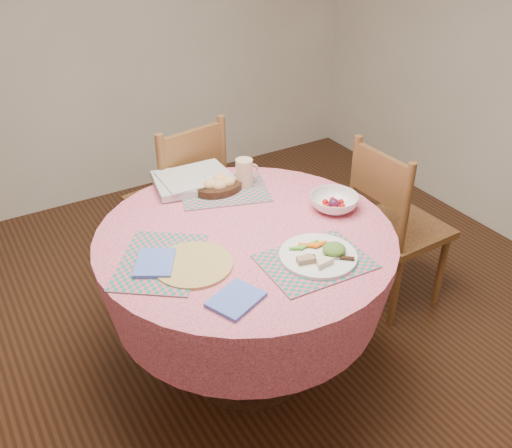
# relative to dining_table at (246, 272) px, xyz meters

# --- Properties ---
(ground) EXTENTS (4.00, 4.00, 0.00)m
(ground) POSITION_rel_dining_table_xyz_m (0.00, 0.00, -0.56)
(ground) COLOR #331C0F
(ground) RESTS_ON ground
(dining_table) EXTENTS (1.24, 1.24, 0.75)m
(dining_table) POSITION_rel_dining_table_xyz_m (0.00, 0.00, 0.00)
(dining_table) COLOR pink
(dining_table) RESTS_ON ground
(chair_right) EXTENTS (0.43, 0.44, 0.93)m
(chair_right) POSITION_rel_dining_table_xyz_m (0.90, 0.05, -0.07)
(chair_right) COLOR brown
(chair_right) RESTS_ON ground
(chair_back) EXTENTS (0.51, 0.49, 0.97)m
(chair_back) POSITION_rel_dining_table_xyz_m (0.07, 0.82, -0.05)
(chair_back) COLOR brown
(chair_back) RESTS_ON ground
(placemat_front) EXTENTS (0.41, 0.32, 0.01)m
(placemat_front) POSITION_rel_dining_table_xyz_m (0.13, -0.31, 0.20)
(placemat_front) COLOR #157A69
(placemat_front) RESTS_ON dining_table
(placemat_left) EXTENTS (0.48, 0.50, 0.01)m
(placemat_left) POSITION_rel_dining_table_xyz_m (-0.38, -0.01, 0.20)
(placemat_left) COLOR #157A69
(placemat_left) RESTS_ON dining_table
(placemat_back) EXTENTS (0.47, 0.41, 0.01)m
(placemat_back) POSITION_rel_dining_table_xyz_m (0.10, 0.37, 0.20)
(placemat_back) COLOR #157A69
(placemat_back) RESTS_ON dining_table
(wicker_trivet) EXTENTS (0.30, 0.30, 0.01)m
(wicker_trivet) POSITION_rel_dining_table_xyz_m (-0.28, -0.09, 0.20)
(wicker_trivet) COLOR #AA8C49
(wicker_trivet) RESTS_ON dining_table
(napkin_near) EXTENTS (0.22, 0.20, 0.01)m
(napkin_near) POSITION_rel_dining_table_xyz_m (-0.25, -0.36, 0.20)
(napkin_near) COLOR #4E6ACA
(napkin_near) RESTS_ON dining_table
(napkin_far) EXTENTS (0.21, 0.23, 0.01)m
(napkin_far) POSITION_rel_dining_table_xyz_m (-0.40, -0.02, 0.21)
(napkin_far) COLOR #4E6ACA
(napkin_far) RESTS_ON placemat_left
(dinner_plate) EXTENTS (0.30, 0.30, 0.05)m
(dinner_plate) POSITION_rel_dining_table_xyz_m (0.16, -0.30, 0.22)
(dinner_plate) COLOR white
(dinner_plate) RESTS_ON placemat_front
(bread_bowl) EXTENTS (0.23, 0.23, 0.08)m
(bread_bowl) POSITION_rel_dining_table_xyz_m (0.08, 0.38, 0.23)
(bread_bowl) COLOR black
(bread_bowl) RESTS_ON placemat_back
(latte_mug) EXTENTS (0.12, 0.08, 0.13)m
(latte_mug) POSITION_rel_dining_table_xyz_m (0.20, 0.36, 0.27)
(latte_mug) COLOR #D3AF91
(latte_mug) RESTS_ON placemat_back
(fruit_bowl) EXTENTS (0.21, 0.21, 0.07)m
(fruit_bowl) POSITION_rel_dining_table_xyz_m (0.43, -0.02, 0.23)
(fruit_bowl) COLOR white
(fruit_bowl) RESTS_ON dining_table
(newspaper_stack) EXTENTS (0.39, 0.33, 0.04)m
(newspaper_stack) POSITION_rel_dining_table_xyz_m (-0.00, 0.49, 0.22)
(newspaper_stack) COLOR silver
(newspaper_stack) RESTS_ON dining_table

